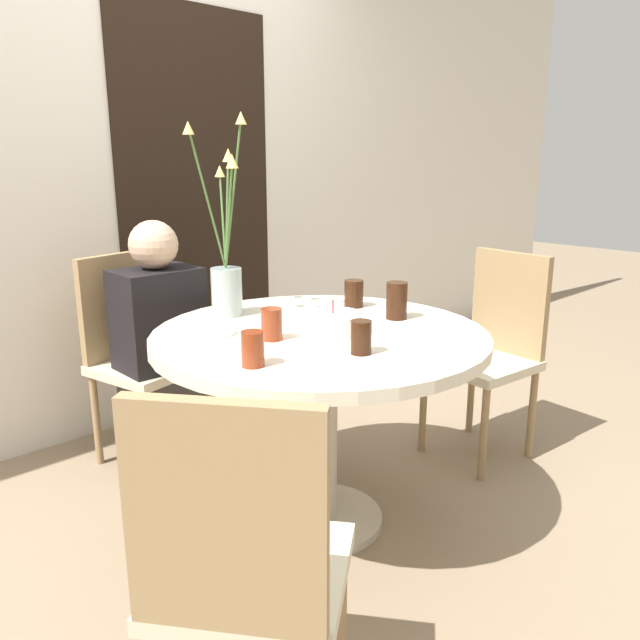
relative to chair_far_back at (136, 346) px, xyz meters
name	(u,v)px	position (x,y,z in m)	size (l,w,h in m)	color
ground_plane	(320,521)	(0.21, -0.96, -0.52)	(16.00, 16.00, 0.00)	#89755B
wall_back	(124,162)	(0.21, 0.40, 0.78)	(8.00, 0.05, 2.60)	silver
doorway_panel	(199,216)	(0.59, 0.37, 0.51)	(0.90, 0.01, 2.05)	black
dining_table	(320,369)	(0.21, -0.96, 0.08)	(1.16, 1.16, 0.74)	beige
chair_far_back	(136,346)	(0.00, 0.00, 0.00)	(0.48, 0.48, 0.92)	beige
chair_left_flank	(243,564)	(-0.57, -1.55, 0.00)	(0.56, 0.56, 0.92)	beige
chair_near_front	(493,342)	(1.18, -1.05, 0.00)	(0.44, 0.44, 0.92)	beige
birthday_cake	(333,323)	(0.22, -1.01, 0.26)	(0.20, 0.20, 0.12)	white
flower_vase	(226,270)	(0.11, -0.55, 0.39)	(0.24, 0.24, 0.73)	#9EB2AD
side_plate	(212,332)	(-0.08, -0.73, 0.23)	(0.16, 0.16, 0.01)	white
drink_glass_0	(361,337)	(0.13, -1.23, 0.27)	(0.06, 0.06, 0.10)	#33190C
drink_glass_1	(354,294)	(0.56, -0.79, 0.28)	(0.08, 0.08, 0.11)	#33190C
drink_glass_2	(272,324)	(0.02, -0.92, 0.27)	(0.07, 0.07, 0.11)	maroon
drink_glass_3	(397,301)	(0.53, -1.03, 0.29)	(0.08, 0.08, 0.14)	#33190C
drink_glass_4	(253,349)	(-0.18, -1.09, 0.27)	(0.07, 0.07, 0.10)	maroon
person_boy	(161,355)	(0.03, -0.16, -0.01)	(0.34, 0.24, 1.08)	#383333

